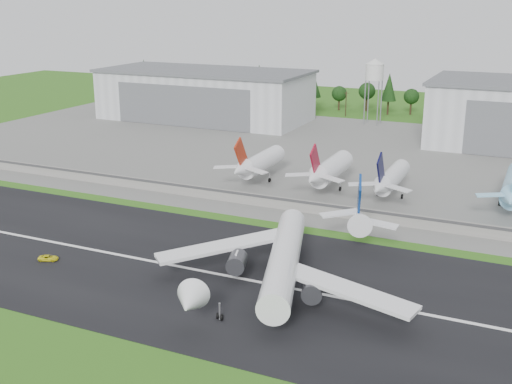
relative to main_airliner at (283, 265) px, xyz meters
The scene contains 14 objects.
ground 25.59m from the main_airliner, 157.57° to the right, with size 600.00×600.00×0.00m, color #235A15.
runway 23.72m from the main_airliner, behind, with size 320.00×60.00×0.10m, color black.
runway_centerline 23.71m from the main_airliner, behind, with size 220.00×1.00×0.02m, color white.
apron 112.93m from the main_airliner, 101.87° to the left, with size 320.00×150.00×0.10m, color slate.
blast_fence 51.09m from the main_airliner, 117.08° to the left, with size 240.00×0.61×3.50m.
hangar_west 186.62m from the main_airliner, 123.60° to the left, with size 97.00×44.00×23.20m.
water_tower 178.76m from the main_airliner, 99.14° to the left, with size 8.40×8.40×29.40m.
utility_poles 191.89m from the main_airliner, 96.95° to the left, with size 230.00×3.00×12.00m, color black, non-canonical shape.
treeline 206.78m from the main_airliner, 96.45° to the left, with size 320.00×16.00×22.00m, color black, non-canonical shape.
main_airliner is the anchor object (origin of this frame).
ground_vehicle 52.57m from the main_airliner, behind, with size 1.99×4.31×1.20m, color yellow.
parked_jet_red_a 76.03m from the main_airliner, 118.23° to the left, with size 7.36×31.29×16.67m.
parked_jet_red_b 68.30m from the main_airliner, 101.10° to the left, with size 7.36×31.29×16.92m.
parked_jet_navy 67.14m from the main_airliner, 85.54° to the left, with size 7.36×31.29×16.39m.
Camera 1 is at (66.63, -97.94, 55.04)m, focal length 45.00 mm.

